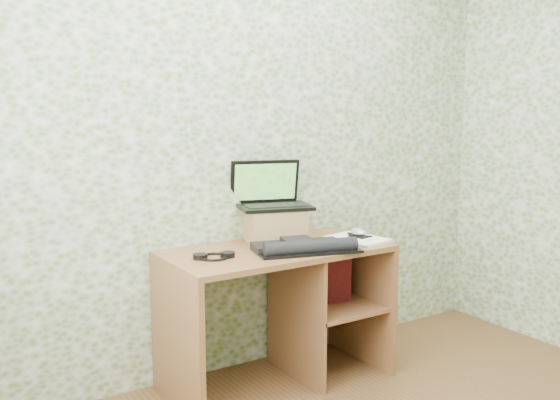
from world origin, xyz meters
TOP-DOWN VIEW (x-y plane):
  - wall_back at (0.00, 1.75)m, footprint 3.50×0.00m
  - desk at (0.08, 1.47)m, footprint 1.20×0.60m
  - riser at (0.08, 1.58)m, footprint 0.37×0.34m
  - laptop at (0.08, 1.63)m, footprint 0.45×0.38m
  - keyboard at (0.08, 1.30)m, footprint 0.55×0.40m
  - headphones at (-0.38, 1.42)m, footprint 0.21×0.19m
  - notepad at (0.49, 1.36)m, footprint 0.28×0.36m
  - mouse at (0.50, 1.37)m, footprint 0.09×0.12m
  - pen at (0.53, 1.40)m, footprint 0.06×0.16m
  - red_box at (0.36, 1.44)m, footprint 0.24×0.12m

SIDE VIEW (x-z plane):
  - desk at x=0.08m, z-range 0.11..0.86m
  - red_box at x=0.36m, z-range 0.39..0.67m
  - notepad at x=0.49m, z-range 0.75..0.77m
  - headphones at x=-0.38m, z-range 0.75..0.77m
  - pen at x=0.53m, z-range 0.77..0.77m
  - keyboard at x=0.08m, z-range 0.74..0.81m
  - mouse at x=0.50m, z-range 0.77..0.80m
  - riser at x=0.08m, z-range 0.75..0.94m
  - laptop at x=0.08m, z-range 0.87..1.13m
  - wall_back at x=0.00m, z-range -0.45..3.05m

